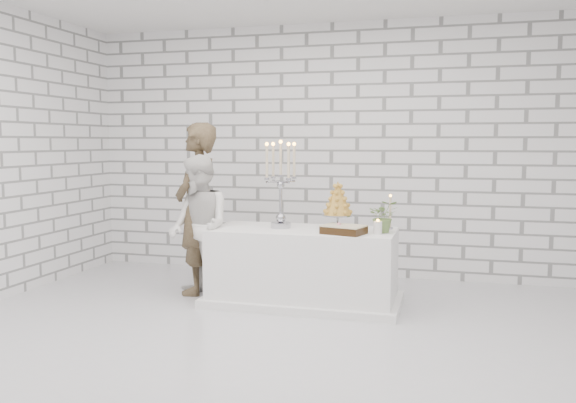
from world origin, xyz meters
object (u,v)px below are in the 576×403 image
object	(u,v)px
cake_table	(303,266)
croquembouche	(338,205)
candelabra	(281,184)
groom	(197,209)
bride	(199,227)

from	to	relation	value
cake_table	croquembouche	world-z (taller)	croquembouche
croquembouche	candelabra	bearing A→B (deg)	-176.93
groom	candelabra	bearing A→B (deg)	80.61
cake_table	groom	size ratio (longest dim) A/B	1.00
croquembouche	bride	bearing A→B (deg)	-174.55
cake_table	candelabra	bearing A→B (deg)	175.51
groom	candelabra	world-z (taller)	groom
bride	cake_table	bearing A→B (deg)	49.48
cake_table	bride	size ratio (longest dim) A/B	1.22
groom	candelabra	size ratio (longest dim) A/B	2.07
croquembouche	cake_table	bearing A→B (deg)	-171.74
groom	croquembouche	distance (m)	1.53
groom	croquembouche	world-z (taller)	groom
candelabra	croquembouche	distance (m)	0.60
candelabra	croquembouche	size ratio (longest dim) A/B	1.83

